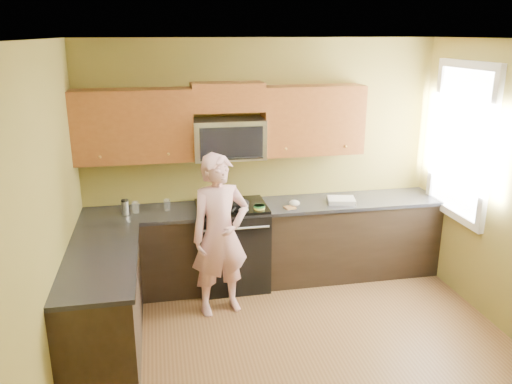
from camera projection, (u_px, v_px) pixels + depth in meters
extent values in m
plane|color=brown|center=(308.00, 369.00, 4.39)|extent=(4.00, 4.00, 0.00)
plane|color=white|center=(320.00, 40.00, 3.59)|extent=(4.00, 4.00, 0.00)
plane|color=olive|center=(261.00, 161.00, 5.86)|extent=(4.00, 0.00, 4.00)
plane|color=olive|center=(41.00, 240.00, 3.62)|extent=(0.00, 4.00, 4.00)
cube|color=black|center=(266.00, 244.00, 5.85)|extent=(4.00, 0.60, 0.88)
cube|color=black|center=(104.00, 308.00, 4.50)|extent=(0.60, 1.60, 0.88)
cube|color=black|center=(267.00, 207.00, 5.70)|extent=(4.00, 0.62, 0.04)
cube|color=black|center=(100.00, 260.00, 4.37)|extent=(0.62, 1.60, 0.04)
cube|color=brown|center=(228.00, 97.00, 5.41)|extent=(0.76, 0.33, 0.30)
imported|color=#DB6D73|center=(220.00, 235.00, 5.09)|extent=(0.68, 0.53, 1.65)
cube|color=#B27F47|center=(290.00, 208.00, 5.58)|extent=(0.13, 0.13, 0.01)
ellipsoid|color=silver|center=(243.00, 210.00, 5.45)|extent=(0.14, 0.15, 0.06)
ellipsoid|color=silver|center=(294.00, 203.00, 5.65)|extent=(0.15, 0.16, 0.07)
cube|color=silver|center=(341.00, 200.00, 5.77)|extent=(0.35, 0.30, 0.05)
cylinder|color=silver|center=(136.00, 207.00, 5.43)|extent=(0.08, 0.08, 0.12)
cylinder|color=silver|center=(167.00, 205.00, 5.51)|extent=(0.08, 0.08, 0.12)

